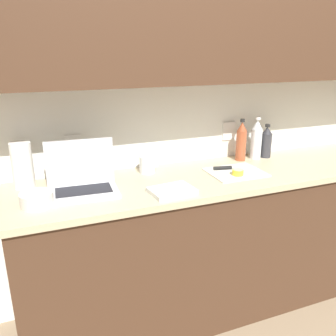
% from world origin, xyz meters
% --- Properties ---
extents(ground_plane, '(12.00, 12.00, 0.00)m').
position_xyz_m(ground_plane, '(0.00, 0.00, 0.00)').
color(ground_plane, '#847056').
rests_on(ground_plane, ground).
extents(wall_back, '(5.20, 0.38, 2.60)m').
position_xyz_m(wall_back, '(-0.00, 0.22, 1.56)').
color(wall_back, white).
rests_on(wall_back, ground_plane).
extents(counter_unit, '(2.50, 0.58, 0.90)m').
position_xyz_m(counter_unit, '(0.02, 0.00, 0.46)').
color(counter_unit, '#472D1E').
rests_on(counter_unit, ground_plane).
extents(laptop, '(0.36, 0.26, 0.26)m').
position_xyz_m(laptop, '(-0.83, 0.03, 0.96)').
color(laptop, silver).
rests_on(laptop, counter_unit).
extents(cutting_board, '(0.32, 0.26, 0.01)m').
position_xyz_m(cutting_board, '(0.05, -0.02, 0.91)').
color(cutting_board, silver).
rests_on(cutting_board, counter_unit).
extents(knife, '(0.27, 0.09, 0.02)m').
position_xyz_m(knife, '(0.03, 0.03, 0.92)').
color(knife, silver).
rests_on(knife, cutting_board).
extents(lemon_half_cut, '(0.06, 0.06, 0.03)m').
position_xyz_m(lemon_half_cut, '(0.03, -0.08, 0.93)').
color(lemon_half_cut, yellow).
rests_on(lemon_half_cut, cutting_board).
extents(bottle_green_soda, '(0.07, 0.07, 0.23)m').
position_xyz_m(bottle_green_soda, '(0.42, 0.19, 1.01)').
color(bottle_green_soda, '#333338').
rests_on(bottle_green_soda, counter_unit).
extents(bottle_oil_tall, '(0.07, 0.07, 0.28)m').
position_xyz_m(bottle_oil_tall, '(0.34, 0.19, 1.03)').
color(bottle_oil_tall, silver).
rests_on(bottle_oil_tall, counter_unit).
extents(bottle_water_clear, '(0.07, 0.07, 0.27)m').
position_xyz_m(bottle_water_clear, '(0.22, 0.19, 1.03)').
color(bottle_water_clear, '#A34C2D').
rests_on(bottle_water_clear, counter_unit).
extents(measuring_cup, '(0.11, 0.09, 0.10)m').
position_xyz_m(measuring_cup, '(-0.43, 0.18, 0.95)').
color(measuring_cup, silver).
rests_on(measuring_cup, counter_unit).
extents(bowl_white, '(0.15, 0.15, 0.07)m').
position_xyz_m(bowl_white, '(-1.06, -0.08, 0.94)').
color(bowl_white, beige).
rests_on(bowl_white, counter_unit).
extents(paper_towel_roll, '(0.11, 0.11, 0.24)m').
position_xyz_m(paper_towel_roll, '(-1.11, 0.19, 1.03)').
color(paper_towel_roll, white).
rests_on(paper_towel_roll, counter_unit).
extents(dish_towel, '(0.24, 0.18, 0.02)m').
position_xyz_m(dish_towel, '(-0.41, -0.17, 0.92)').
color(dish_towel, silver).
rests_on(dish_towel, counter_unit).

